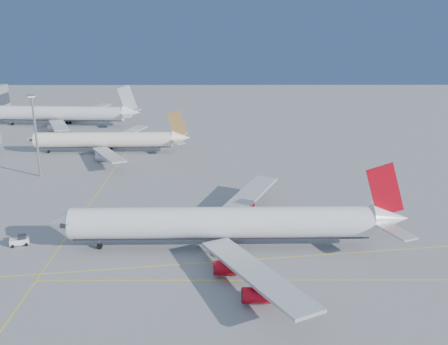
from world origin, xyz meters
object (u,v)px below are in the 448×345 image
(airliner_etihad, at_px, (108,140))
(light_mast, at_px, (35,129))
(pushback_tug, at_px, (20,240))
(airliner_third, at_px, (65,114))
(airliner_virgin, at_px, (229,223))

(airliner_etihad, xyz_separation_m, light_mast, (-14.26, -26.25, 9.66))
(airliner_etihad, bearing_deg, light_mast, -119.53)
(airliner_etihad, bearing_deg, pushback_tug, -92.93)
(airliner_third, bearing_deg, airliner_etihad, -54.31)
(pushback_tug, relative_size, light_mast, 0.17)
(airliner_etihad, distance_m, light_mast, 31.40)
(airliner_third, bearing_deg, pushback_tug, -74.20)
(light_mast, bearing_deg, airliner_third, 100.91)
(airliner_etihad, distance_m, airliner_third, 52.31)
(airliner_virgin, distance_m, airliner_third, 136.77)
(pushback_tug, bearing_deg, airliner_etihad, 69.47)
(airliner_etihad, xyz_separation_m, airliner_third, (-27.85, 44.27, 0.81))
(airliner_etihad, relative_size, airliner_third, 0.87)
(airliner_virgin, distance_m, airliner_etihad, 84.52)
(pushback_tug, bearing_deg, airliner_virgin, -20.74)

